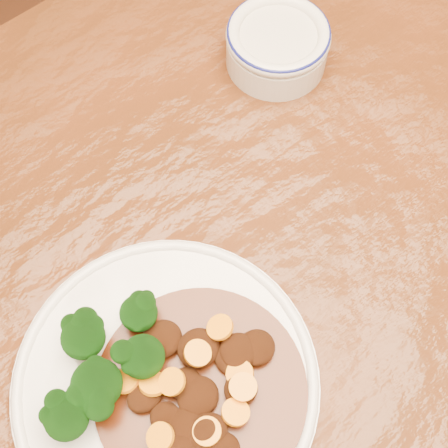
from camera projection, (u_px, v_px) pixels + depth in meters
ground at (267, 354)px, 1.39m from camera, size 4.00×4.00×0.00m
dining_table at (300, 228)px, 0.79m from camera, size 1.58×1.05×0.75m
dinner_plate at (166, 382)px, 0.62m from camera, size 0.30×0.30×0.02m
broccoli_florets at (104, 365)px, 0.59m from camera, size 0.15×0.10×0.05m
mince_stew at (202, 389)px, 0.60m from camera, size 0.21×0.21×0.04m
dip_bowl at (277, 44)px, 0.77m from camera, size 0.13×0.13×0.06m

